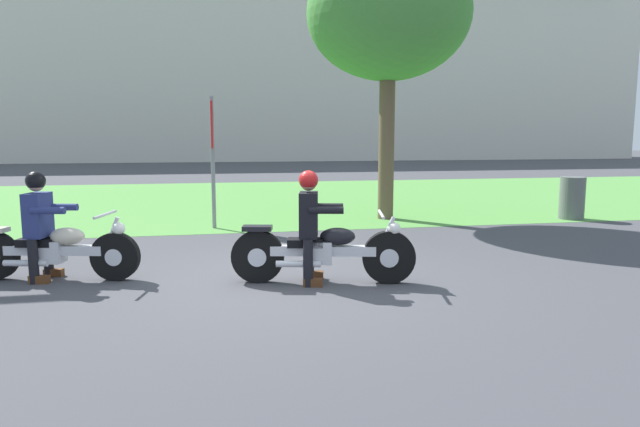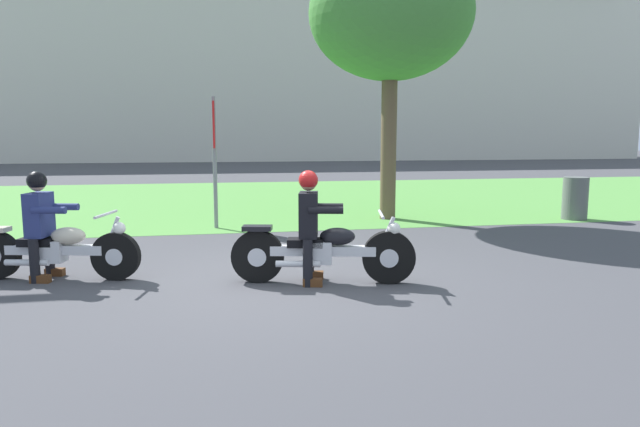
{
  "view_description": "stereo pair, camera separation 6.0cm",
  "coord_description": "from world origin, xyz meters",
  "views": [
    {
      "loc": [
        -0.9,
        -6.88,
        1.81
      ],
      "look_at": [
        0.44,
        -0.02,
        0.85
      ],
      "focal_mm": 31.22,
      "sensor_mm": 36.0,
      "label": 1
    },
    {
      "loc": [
        -0.84,
        -6.89,
        1.81
      ],
      "look_at": [
        0.44,
        -0.02,
        0.85
      ],
      "focal_mm": 31.22,
      "sensor_mm": 36.0,
      "label": 2
    }
  ],
  "objects": [
    {
      "name": "trash_can",
      "position": [
        6.96,
        4.09,
        0.47
      ],
      "size": [
        0.54,
        0.54,
        0.94
      ],
      "primitive_type": "cylinder",
      "color": "#595E5B",
      "rests_on": "ground"
    },
    {
      "name": "sign_banner",
      "position": [
        -0.87,
        4.34,
        1.72
      ],
      "size": [
        0.08,
        0.6,
        2.6
      ],
      "color": "gray",
      "rests_on": "ground"
    },
    {
      "name": "motorcycle_lead",
      "position": [
        0.45,
        -0.22,
        0.4
      ],
      "size": [
        2.27,
        0.8,
        0.89
      ],
      "rotation": [
        0.0,
        0.0,
        -0.22
      ],
      "color": "black",
      "rests_on": "ground"
    },
    {
      "name": "ground",
      "position": [
        0.0,
        0.0,
        0.0
      ],
      "size": [
        120.0,
        120.0,
        0.0
      ],
      "primitive_type": "plane",
      "color": "#424247"
    },
    {
      "name": "motorcycle_follow",
      "position": [
        -2.88,
        0.57,
        0.38
      ],
      "size": [
        2.15,
        0.78,
        0.87
      ],
      "rotation": [
        0.0,
        0.0,
        -0.22
      ],
      "color": "black",
      "rests_on": "ground"
    },
    {
      "name": "grass_verge",
      "position": [
        0.0,
        9.63,
        0.0
      ],
      "size": [
        60.0,
        12.0,
        0.01
      ],
      "primitive_type": "cube",
      "color": "#549342",
      "rests_on": "ground"
    },
    {
      "name": "stadium_facade",
      "position": [
        4.59,
        38.6,
        6.71
      ],
      "size": [
        59.29,
        8.0,
        13.42
      ],
      "primitive_type": "cube",
      "color": "silver",
      "rests_on": "ground"
    },
    {
      "name": "rider_follow",
      "position": [
        -3.05,
        0.61,
        0.81
      ],
      "size": [
        0.62,
        0.54,
        1.39
      ],
      "rotation": [
        0.0,
        0.0,
        -0.22
      ],
      "color": "black",
      "rests_on": "ground"
    },
    {
      "name": "rider_lead",
      "position": [
        0.28,
        -0.18,
        0.82
      ],
      "size": [
        0.62,
        0.54,
        1.41
      ],
      "rotation": [
        0.0,
        0.0,
        -0.22
      ],
      "color": "black",
      "rests_on": "ground"
    },
    {
      "name": "tree_roadside",
      "position": [
        2.91,
        4.96,
        4.4
      ],
      "size": [
        3.52,
        3.52,
        5.84
      ],
      "color": "brown",
      "rests_on": "ground"
    }
  ]
}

